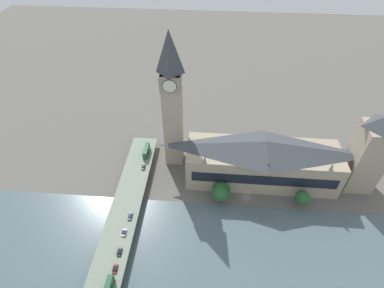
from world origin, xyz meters
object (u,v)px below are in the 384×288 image
object	(u,v)px
clock_tower	(172,102)
car_southbound_tail	(143,167)
car_southbound_mid	(130,216)
victoria_tower	(369,153)
car_northbound_lead	(115,268)
car_northbound_tail	(124,233)
road_bridge	(115,244)
parliament_hall	(262,161)
double_decker_bus_lead	(146,151)
car_southbound_lead	(119,252)

from	to	relation	value
clock_tower	car_southbound_tail	xyz separation A→B (m)	(-13.78, 17.06, -37.83)
clock_tower	car_southbound_mid	world-z (taller)	clock_tower
clock_tower	victoria_tower	world-z (taller)	clock_tower
car_northbound_lead	car_northbound_tail	xyz separation A→B (m)	(17.78, 0.41, -0.00)
victoria_tower	road_bridge	size ratio (longest dim) A/B	0.36
car_southbound_mid	car_southbound_tail	bearing A→B (deg)	0.16
car_northbound_lead	car_southbound_tail	distance (m)	61.63
parliament_hall	car_southbound_mid	world-z (taller)	parliament_hall
car_southbound_mid	road_bridge	bearing A→B (deg)	165.05
car_southbound_tail	car_northbound_tail	bearing A→B (deg)	179.12
parliament_hall	victoria_tower	bearing A→B (deg)	-89.94
parliament_hall	double_decker_bus_lead	distance (m)	70.00
parliament_hall	car_southbound_mid	xyz separation A→B (m)	(-36.45, 68.56, -8.57)
parliament_hall	car_northbound_tail	distance (m)	83.63
parliament_hall	car_northbound_lead	distance (m)	94.28
parliament_hall	double_decker_bus_lead	world-z (taller)	parliament_hall
car_southbound_lead	car_southbound_tail	bearing A→B (deg)	-0.35
victoria_tower	car_southbound_mid	distance (m)	129.58
victoria_tower	car_northbound_lead	distance (m)	140.06
clock_tower	road_bridge	world-z (taller)	clock_tower
clock_tower	car_southbound_lead	distance (m)	79.38
parliament_hall	car_northbound_tail	world-z (taller)	parliament_hall
victoria_tower	road_bridge	xyz separation A→B (m)	(-51.24, 126.82, -20.54)
victoria_tower	parliament_hall	bearing A→B (deg)	90.06
road_bridge	car_northbound_lead	xyz separation A→B (m)	(-12.57, -3.57, 1.70)
car_northbound_lead	car_southbound_mid	xyz separation A→B (m)	(27.31, -0.36, -0.04)
double_decker_bus_lead	car_northbound_tail	distance (m)	55.61
clock_tower	car_southbound_lead	xyz separation A→B (m)	(-67.55, 17.38, -37.88)
road_bridge	car_southbound_lead	xyz separation A→B (m)	(-4.71, -3.51, 1.68)
road_bridge	double_decker_bus_lead	bearing A→B (deg)	-3.27
car_northbound_lead	parliament_hall	bearing A→B (deg)	-47.23
victoria_tower	car_southbound_tail	bearing A→B (deg)	91.02
double_decker_bus_lead	car_southbound_mid	size ratio (longest dim) A/B	2.40
victoria_tower	car_southbound_lead	world-z (taller)	victoria_tower
car_northbound_tail	car_northbound_lead	bearing A→B (deg)	-178.68
parliament_hall	car_southbound_tail	world-z (taller)	parliament_hall
car_northbound_tail	car_southbound_mid	bearing A→B (deg)	-4.64
clock_tower	car_northbound_tail	size ratio (longest dim) A/B	21.82
clock_tower	car_northbound_lead	world-z (taller)	clock_tower
car_southbound_lead	car_northbound_lead	bearing A→B (deg)	-179.55
double_decker_bus_lead	car_southbound_tail	distance (m)	11.90
car_southbound_lead	car_southbound_tail	xyz separation A→B (m)	(53.77, -0.33, 0.05)
car_southbound_mid	car_southbound_tail	size ratio (longest dim) A/B	1.02
car_southbound_lead	car_southbound_mid	bearing A→B (deg)	-1.25
clock_tower	car_southbound_lead	world-z (taller)	clock_tower
road_bridge	car_southbound_mid	world-z (taller)	car_southbound_mid
parliament_hall	victoria_tower	size ratio (longest dim) A/B	1.59
parliament_hall	car_southbound_tail	bearing A→B (deg)	91.77
victoria_tower	road_bridge	distance (m)	138.32
parliament_hall	road_bridge	bearing A→B (deg)	125.22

